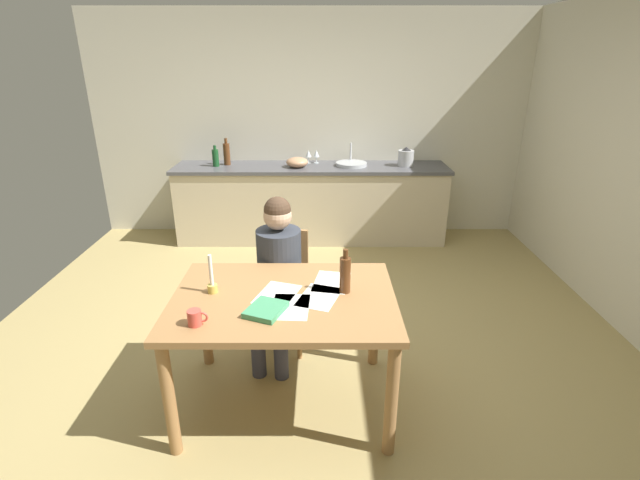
# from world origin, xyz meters

# --- Properties ---
(ground_plane) EXTENTS (5.20, 5.20, 0.04)m
(ground_plane) POSITION_xyz_m (0.00, 0.00, -0.02)
(ground_plane) COLOR tan
(wall_back) EXTENTS (5.20, 0.12, 2.60)m
(wall_back) POSITION_xyz_m (0.00, 2.60, 1.30)
(wall_back) COLOR beige
(wall_back) RESTS_ON ground
(kitchen_counter) EXTENTS (3.18, 0.64, 0.90)m
(kitchen_counter) POSITION_xyz_m (0.00, 2.24, 0.45)
(kitchen_counter) COLOR beige
(kitchen_counter) RESTS_ON ground
(dining_table) EXTENTS (1.32, 0.94, 0.77)m
(dining_table) POSITION_xyz_m (-0.11, -0.66, 0.66)
(dining_table) COLOR #9E7042
(dining_table) RESTS_ON ground
(chair_at_table) EXTENTS (0.45, 0.45, 0.88)m
(chair_at_table) POSITION_xyz_m (-0.18, 0.05, 0.50)
(chair_at_table) COLOR #9E7042
(chair_at_table) RESTS_ON ground
(person_seated) EXTENTS (0.38, 0.62, 1.19)m
(person_seated) POSITION_xyz_m (-0.20, -0.09, 0.68)
(person_seated) COLOR #333842
(person_seated) RESTS_ON ground
(coffee_mug) EXTENTS (0.11, 0.07, 0.09)m
(coffee_mug) POSITION_xyz_m (-0.55, -0.96, 0.81)
(coffee_mug) COLOR #D84C3F
(coffee_mug) RESTS_ON dining_table
(candlestick) EXTENTS (0.06, 0.06, 0.24)m
(candlestick) POSITION_xyz_m (-0.54, -0.60, 0.84)
(candlestick) COLOR gold
(candlestick) RESTS_ON dining_table
(book_magazine) EXTENTS (0.25, 0.27, 0.03)m
(book_magazine) POSITION_xyz_m (-0.19, -0.84, 0.79)
(book_magazine) COLOR #419161
(book_magazine) RESTS_ON dining_table
(paper_letter) EXTENTS (0.30, 0.35, 0.00)m
(paper_letter) POSITION_xyz_m (0.10, -0.66, 0.77)
(paper_letter) COLOR white
(paper_letter) RESTS_ON dining_table
(paper_bill) EXTENTS (0.26, 0.33, 0.00)m
(paper_bill) POSITION_xyz_m (0.18, -0.47, 0.77)
(paper_bill) COLOR white
(paper_bill) RESTS_ON dining_table
(paper_envelope) EXTENTS (0.22, 0.31, 0.00)m
(paper_envelope) POSITION_xyz_m (-0.06, -0.78, 0.77)
(paper_envelope) COLOR white
(paper_envelope) RESTS_ON dining_table
(paper_receipt) EXTENTS (0.29, 0.35, 0.00)m
(paper_receipt) POSITION_xyz_m (-0.15, -0.63, 0.77)
(paper_receipt) COLOR white
(paper_receipt) RESTS_ON dining_table
(wine_bottle_on_table) EXTENTS (0.07, 0.07, 0.28)m
(wine_bottle_on_table) POSITION_xyz_m (0.25, -0.60, 0.89)
(wine_bottle_on_table) COLOR #593319
(wine_bottle_on_table) RESTS_ON dining_table
(sink_unit) EXTENTS (0.36, 0.36, 0.24)m
(sink_unit) POSITION_xyz_m (0.47, 2.24, 0.92)
(sink_unit) COLOR #B2B7BC
(sink_unit) RESTS_ON kitchen_counter
(bottle_oil) EXTENTS (0.07, 0.07, 0.24)m
(bottle_oil) POSITION_xyz_m (-1.10, 2.22, 1.00)
(bottle_oil) COLOR #194C23
(bottle_oil) RESTS_ON kitchen_counter
(bottle_vinegar) EXTENTS (0.08, 0.08, 0.31)m
(bottle_vinegar) POSITION_xyz_m (-0.98, 2.30, 1.03)
(bottle_vinegar) COLOR #593319
(bottle_vinegar) RESTS_ON kitchen_counter
(mixing_bowl) EXTENTS (0.25, 0.25, 0.11)m
(mixing_bowl) POSITION_xyz_m (-0.16, 2.18, 0.96)
(mixing_bowl) COLOR tan
(mixing_bowl) RESTS_ON kitchen_counter
(stovetop_kettle) EXTENTS (0.18, 0.18, 0.22)m
(stovetop_kettle) POSITION_xyz_m (1.10, 2.24, 1.00)
(stovetop_kettle) COLOR #B7BABF
(stovetop_kettle) RESTS_ON kitchen_counter
(wine_glass_near_sink) EXTENTS (0.07, 0.07, 0.15)m
(wine_glass_near_sink) POSITION_xyz_m (0.06, 2.39, 1.01)
(wine_glass_near_sink) COLOR silver
(wine_glass_near_sink) RESTS_ON kitchen_counter
(wine_glass_by_kettle) EXTENTS (0.07, 0.07, 0.15)m
(wine_glass_by_kettle) POSITION_xyz_m (-0.03, 2.39, 1.01)
(wine_glass_by_kettle) COLOR silver
(wine_glass_by_kettle) RESTS_ON kitchen_counter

